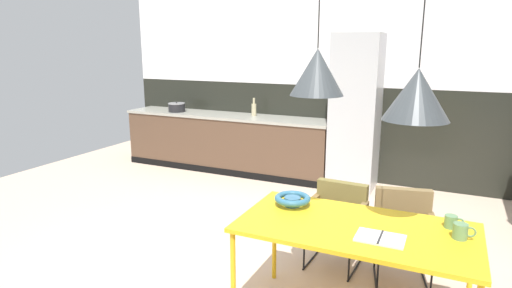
# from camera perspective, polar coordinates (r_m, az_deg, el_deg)

# --- Properties ---
(ground_plane) EXTENTS (8.96, 8.96, 0.00)m
(ground_plane) POSITION_cam_1_polar(r_m,az_deg,el_deg) (3.87, -2.21, -16.68)
(ground_plane) COLOR #CDAF96
(back_wall_splashback_dark) EXTENTS (6.89, 0.12, 1.36)m
(back_wall_splashback_dark) POSITION_cam_1_polar(r_m,az_deg,el_deg) (6.38, 10.46, 1.61)
(back_wall_splashback_dark) COLOR black
(back_wall_splashback_dark) RESTS_ON ground
(back_wall_panel_upper) EXTENTS (6.89, 0.12, 1.36)m
(back_wall_panel_upper) POSITION_cam_1_polar(r_m,az_deg,el_deg) (6.26, 10.99, 13.93)
(back_wall_panel_upper) COLOR white
(back_wall_panel_upper) RESTS_ON back_wall_splashback_dark
(kitchen_counter) EXTENTS (3.38, 0.63, 0.88)m
(kitchen_counter) POSITION_cam_1_polar(r_m,az_deg,el_deg) (6.69, -4.01, 0.23)
(kitchen_counter) COLOR #503A2A
(kitchen_counter) RESTS_ON ground
(refrigerator_column) EXTENTS (0.61, 0.60, 2.09)m
(refrigerator_column) POSITION_cam_1_polar(r_m,az_deg,el_deg) (5.88, 13.22, 4.14)
(refrigerator_column) COLOR #ADAFB2
(refrigerator_column) RESTS_ON ground
(dining_table) EXTENTS (1.54, 0.81, 0.76)m
(dining_table) POSITION_cam_1_polar(r_m,az_deg,el_deg) (2.95, 13.20, -11.54)
(dining_table) COLOR gold
(dining_table) RESTS_ON ground
(armchair_corner_seat) EXTENTS (0.51, 0.50, 0.73)m
(armchair_corner_seat) POSITION_cam_1_polar(r_m,az_deg,el_deg) (3.86, 10.85, -8.95)
(armchair_corner_seat) COLOR brown
(armchair_corner_seat) RESTS_ON ground
(armchair_facing_counter) EXTENTS (0.57, 0.56, 0.75)m
(armchair_facing_counter) POSITION_cam_1_polar(r_m,az_deg,el_deg) (3.75, 19.22, -10.19)
(armchair_facing_counter) COLOR brown
(armchair_facing_counter) RESTS_ON ground
(fruit_bowl) EXTENTS (0.27, 0.27, 0.08)m
(fruit_bowl) POSITION_cam_1_polar(r_m,az_deg,el_deg) (3.19, 4.93, -7.40)
(fruit_bowl) COLOR #33607F
(fruit_bowl) RESTS_ON dining_table
(open_book) EXTENTS (0.29, 0.21, 0.02)m
(open_book) POSITION_cam_1_polar(r_m,az_deg,el_deg) (2.79, 16.36, -12.04)
(open_book) COLOR white
(open_book) RESTS_ON dining_table
(mug_wide_latte) EXTENTS (0.12, 0.08, 0.09)m
(mug_wide_latte) POSITION_cam_1_polar(r_m,az_deg,el_deg) (3.09, 24.79, -9.47)
(mug_wide_latte) COLOR #5B8456
(mug_wide_latte) RESTS_ON dining_table
(mug_tall_blue) EXTENTS (0.13, 0.09, 0.10)m
(mug_tall_blue) POSITION_cam_1_polar(r_m,az_deg,el_deg) (2.95, 25.84, -10.52)
(mug_tall_blue) COLOR #5B8456
(mug_tall_blue) RESTS_ON dining_table
(cooking_pot) EXTENTS (0.27, 0.27, 0.16)m
(cooking_pot) POSITION_cam_1_polar(r_m,az_deg,el_deg) (6.99, -10.61, 4.87)
(cooking_pot) COLOR black
(cooking_pot) RESTS_ON kitchen_counter
(bottle_vinegar_dark) EXTENTS (0.07, 0.07, 0.27)m
(bottle_vinegar_dark) POSITION_cam_1_polar(r_m,az_deg,el_deg) (6.45, -0.28, 4.73)
(bottle_vinegar_dark) COLOR tan
(bottle_vinegar_dark) RESTS_ON kitchen_counter
(bottle_oil_tall) EXTENTS (0.07, 0.07, 0.32)m
(bottle_oil_tall) POSITION_cam_1_polar(r_m,az_deg,el_deg) (6.17, 9.90, 4.42)
(bottle_oil_tall) COLOR maroon
(bottle_oil_tall) RESTS_ON kitchen_counter
(pendant_lamp_over_table_near) EXTENTS (0.35, 0.35, 1.07)m
(pendant_lamp_over_table_near) POSITION_cam_1_polar(r_m,az_deg,el_deg) (2.81, 8.22, 9.56)
(pendant_lamp_over_table_near) COLOR black
(pendant_lamp_over_table_far) EXTENTS (0.40, 0.40, 1.19)m
(pendant_lamp_over_table_far) POSITION_cam_1_polar(r_m,az_deg,el_deg) (2.71, 20.82, 6.26)
(pendant_lamp_over_table_far) COLOR black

